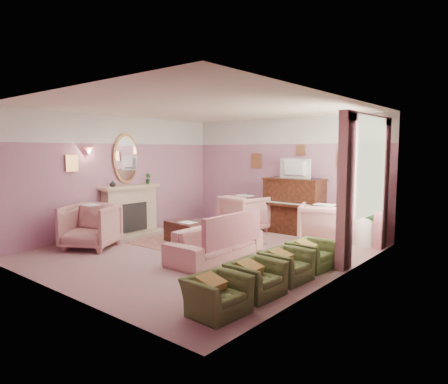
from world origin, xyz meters
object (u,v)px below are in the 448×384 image
Objects in this scene: piano at (294,206)px; sofa at (216,237)px; television at (294,167)px; floral_armchair_left at (245,211)px; floral_armchair_right at (324,223)px; coffee_table at (186,233)px; side_table at (365,229)px; olive_chair_b at (255,273)px; floral_armchair_front at (90,224)px; olive_chair_a at (217,289)px; olive_chair_d at (311,250)px; olive_chair_c at (286,260)px.

piano is 0.69× the size of sofa.
television reaches higher than floral_armchair_left.
floral_armchair_right is (1.20, -0.88, -0.15)m from piano.
side_table is (3.05, 2.22, 0.12)m from coffee_table.
floral_armchair_right is at bearing 31.50° from coffee_table.
olive_chair_b is at bearing -33.20° from sofa.
side_table reaches higher than coffee_table.
side_table is (1.79, -0.17, -0.30)m from piano.
piano is 2.94m from sofa.
floral_armchair_left is at bearing 66.86° from floral_armchair_front.
floral_armchair_front is at bearing -138.18° from side_table.
television is at bearing 109.40° from olive_chair_a.
floral_armchair_left is at bearing 146.91° from olive_chair_d.
floral_armchair_left is 5.02m from olive_chair_a.
olive_chair_c is 1.00× the size of olive_chair_d.
floral_armchair_right reaches higher than olive_chair_d.
side_table is at bearing 87.33° from olive_chair_d.
television is at bearing 28.62° from floral_armchair_left.
olive_chair_d is 2.21m from side_table.
floral_armchair_left is 1.38× the size of olive_chair_b.
floral_armchair_left is at bearing 122.63° from olive_chair_a.
floral_armchair_left reaches higher than olive_chair_b.
olive_chair_a is (1.64, -1.90, -0.10)m from sofa.
olive_chair_d reaches higher than coffee_table.
piano is at bearing 58.21° from floral_armchair_front.
television is 4.74m from floral_armchair_front.
coffee_table is 2.95m from olive_chair_d.
sofa reaches higher than olive_chair_b.
olive_chair_d is at bearing -92.67° from side_table.
floral_armchair_right is 1.58m from olive_chair_d.
coffee_table is 0.49× the size of sofa.
floral_armchair_left is 2.84m from side_table.
floral_armchair_front is at bearing -157.66° from sofa.
floral_armchair_right is at bearing 96.99° from olive_chair_a.
olive_chair_c is (2.95, -0.80, 0.09)m from coffee_table.
olive_chair_b is 0.82m from olive_chair_c.
piano is 4.36m from olive_chair_b.
floral_armchair_right reaches higher than side_table.
television is 0.80× the size of floral_armchair_front.
floral_armchair_left is at bearing 128.47° from olive_chair_b.
olive_chair_d is at bearing -33.09° from floral_armchair_left.
floral_armchair_left is at bearing -149.26° from piano.
television is at bearing 61.51° from coffee_table.
sofa is at bearing 146.80° from olive_chair_b.
television reaches higher than piano.
olive_chair_c is (1.64, -0.26, -0.10)m from sofa.
side_table is (0.10, 2.20, 0.04)m from olive_chair_d.
floral_armchair_right is at bearing -34.59° from television.
side_table is at bearing 8.94° from floral_armchair_left.
olive_chair_b is at bearing -28.77° from coffee_table.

